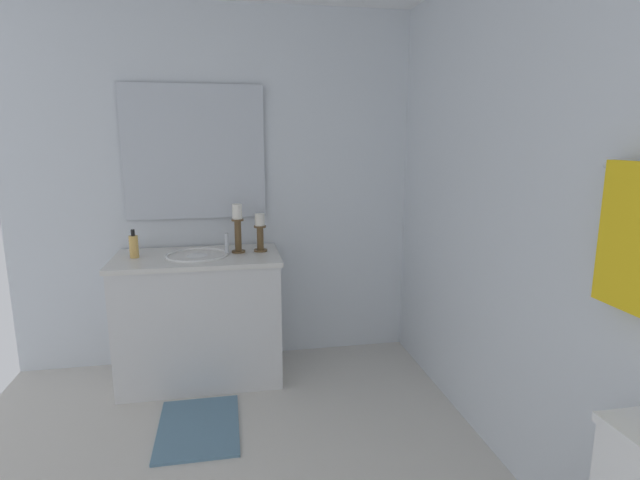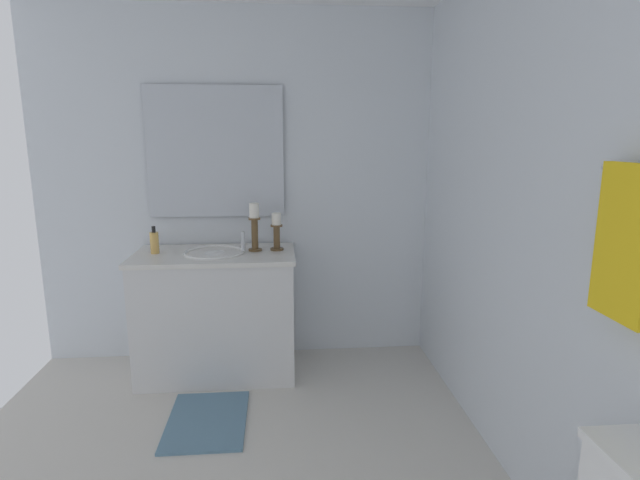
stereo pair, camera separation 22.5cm
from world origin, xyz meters
The scene contains 10 objects.
wall_back centered at (0.00, 1.38, 1.23)m, with size 3.03×0.04×2.45m, color silver.
wall_left centered at (-1.51, 0.00, 1.23)m, with size 0.04×2.77×2.45m, color silver.
vanity_cabinet centered at (-1.19, -0.14, 0.42)m, with size 0.58×1.06×0.84m.
sink_basin centered at (-1.19, -0.14, 0.80)m, with size 0.40×0.40×0.24m.
mirror centered at (-1.47, -0.14, 1.49)m, with size 0.02×0.93×0.89m, color silver.
candle_holder_tall centered at (-1.24, 0.27, 0.97)m, with size 0.09×0.09×0.25m.
candle_holder_short centered at (-1.23, 0.13, 1.01)m, with size 0.09×0.09×0.32m.
soap_bottle centered at (-1.21, -0.52, 0.92)m, with size 0.06×0.06×0.18m.
towel_near_vanity centered at (0.68, 1.30, 1.28)m, with size 0.23×0.03×0.47m, color yellow.
bath_mat centered at (-0.56, -0.14, 0.01)m, with size 0.60×0.44×0.02m, color slate.
Camera 2 is at (2.04, 0.29, 1.59)m, focal length 27.87 mm.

